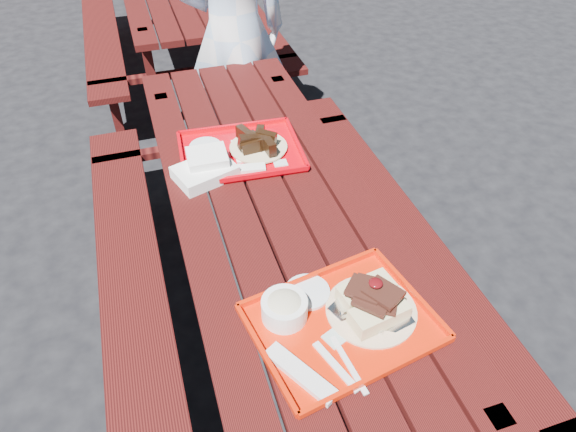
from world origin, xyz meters
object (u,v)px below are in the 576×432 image
object	(u,v)px
picnic_table_far	(173,3)
person	(234,33)
near_tray	(338,313)
far_tray	(239,151)
picnic_table_near	(276,241)

from	to	relation	value
picnic_table_far	person	world-z (taller)	person
near_tray	far_tray	distance (m)	0.91
person	near_tray	bearing A→B (deg)	83.95
picnic_table_near	far_tray	world-z (taller)	far_tray
near_tray	far_tray	xyz separation A→B (m)	(-0.07, 0.91, -0.01)
picnic_table_far	person	bearing A→B (deg)	-83.48
person	far_tray	bearing A→B (deg)	75.87
picnic_table_near	near_tray	size ratio (longest dim) A/B	4.24
far_tray	picnic_table_near	bearing A→B (deg)	-81.07
picnic_table_far	person	xyz separation A→B (m)	(0.17, -1.45, 0.30)
near_tray	person	size ratio (longest dim) A/B	0.33
picnic_table_near	person	xyz separation A→B (m)	(0.17, 1.35, 0.30)
near_tray	far_tray	world-z (taller)	near_tray
picnic_table_near	person	distance (m)	1.39
picnic_table_near	picnic_table_far	bearing A→B (deg)	90.00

